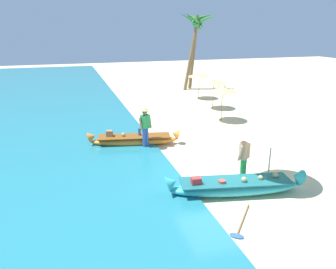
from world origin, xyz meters
TOP-DOWN VIEW (x-y plane):
  - ground_plane at (0.00, 0.00)m, footprint 80.00×80.00m
  - boat_cyan_foreground at (-0.15, -1.42)m, footprint 4.39×1.62m
  - boat_orange_midground at (-2.23, 3.81)m, footprint 4.05×1.49m
  - person_vendor_hatted at (-1.84, 3.28)m, footprint 0.58×0.44m
  - person_tourist_customer at (0.53, -0.68)m, footprint 0.57×0.45m
  - patio_umbrella_large at (1.24, -1.08)m, footprint 2.13×2.13m
  - parasol_row_0 at (3.19, 6.25)m, footprint 1.60×1.60m
  - parasol_row_1 at (3.97, 9.01)m, footprint 1.60×1.60m
  - parasol_row_2 at (4.31, 12.14)m, footprint 1.60×1.60m
  - palm_tree_tall_inland at (5.48, 15.73)m, footprint 2.75×2.71m
  - palm_tree_leaning_seaward at (5.59, 16.15)m, footprint 2.68×2.94m
  - paddle at (-0.82, -2.97)m, footprint 1.26×1.40m

SIDE VIEW (x-z plane):
  - ground_plane at x=0.00m, z-range 0.00..0.00m
  - paddle at x=-0.82m, z-range 0.00..0.06m
  - boat_orange_midground at x=-2.23m, z-range -0.12..0.62m
  - boat_cyan_foreground at x=-0.15m, z-range -0.13..0.65m
  - person_tourist_customer at x=0.53m, z-range 0.10..1.74m
  - person_vendor_hatted at x=-1.84m, z-range 0.15..1.95m
  - parasol_row_0 at x=3.19m, z-range 0.79..2.70m
  - parasol_row_1 at x=3.97m, z-range 0.79..2.70m
  - parasol_row_2 at x=4.31m, z-range 0.79..2.70m
  - patio_umbrella_large at x=1.24m, z-range 0.81..2.87m
  - palm_tree_tall_inland at x=5.48m, z-range 1.80..7.88m
  - palm_tree_leaning_seaward at x=5.59m, z-range 1.97..8.19m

